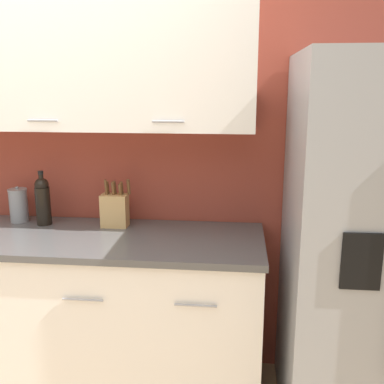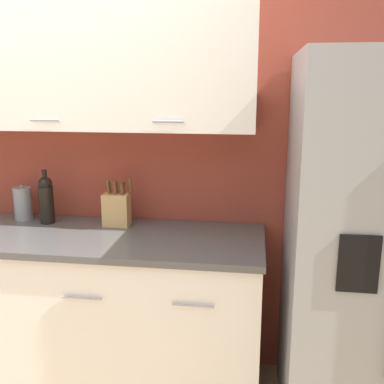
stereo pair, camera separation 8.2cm
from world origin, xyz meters
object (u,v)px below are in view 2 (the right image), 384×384
Objects in this scene: wine_bottle at (46,199)px; steel_canister at (23,203)px; knife_block at (117,209)px; refrigerator at (382,253)px.

wine_bottle reaches higher than steel_canister.
refrigerator is at bearing -9.92° from knife_block.
knife_block is 0.88× the size of wine_bottle.
steel_canister is at bearing 171.92° from refrigerator.
knife_block is at bearing 0.77° from wine_bottle.
refrigerator is at bearing -7.48° from wine_bottle.
steel_canister is (-0.17, 0.04, -0.05)m from wine_bottle.
refrigerator is 8.80× the size of steel_canister.
refrigerator is 1.83m from wine_bottle.
wine_bottle is (-1.80, 0.24, 0.14)m from refrigerator.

